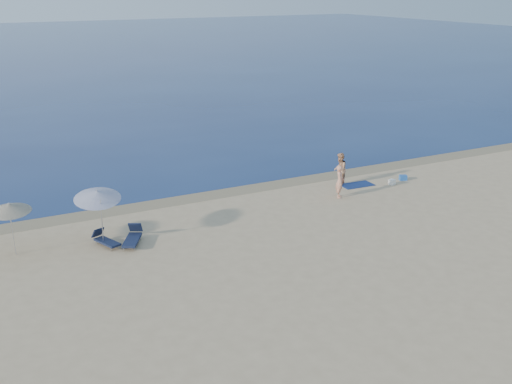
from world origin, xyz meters
TOP-DOWN VIEW (x-y plane):
  - sea at (0.00, 100.00)m, footprint 240.00×160.00m
  - wet_sand_strip at (0.00, 19.40)m, footprint 240.00×1.60m
  - person_left at (3.13, 15.88)m, footprint 0.69×0.75m
  - person_right at (4.39, 17.66)m, footprint 1.10×1.10m
  - beach_towel at (5.21, 17.15)m, footprint 1.86×1.10m
  - white_bag at (6.98, 16.31)m, footprint 0.43×0.40m
  - blue_cooler at (8.09, 16.69)m, footprint 0.49×0.43m
  - umbrella_near at (-9.50, 15.55)m, footprint 2.35×2.37m
  - umbrella_far at (-12.95, 16.11)m, footprint 2.27×2.28m
  - lounger_left at (-9.38, 15.23)m, footprint 0.96×1.58m
  - lounger_right at (-8.30, 14.88)m, footprint 1.34×1.78m

SIDE VIEW (x-z plane):
  - wet_sand_strip at x=0.00m, z-range 0.00..0.00m
  - sea at x=0.00m, z-range 0.00..0.01m
  - beach_towel at x=5.21m, z-range 0.00..0.03m
  - blue_cooler at x=8.09m, z-range 0.00..0.29m
  - white_bag at x=6.98m, z-range 0.00..0.30m
  - lounger_left at x=-9.38m, z-range -0.09..0.57m
  - lounger_right at x=-8.30m, z-range -0.10..0.66m
  - person_left at x=3.13m, z-range 0.00..1.72m
  - person_right at x=4.39m, z-range 0.00..1.80m
  - umbrella_far at x=-12.95m, z-range 0.87..3.19m
  - umbrella_near at x=-9.50m, z-range 0.90..3.50m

